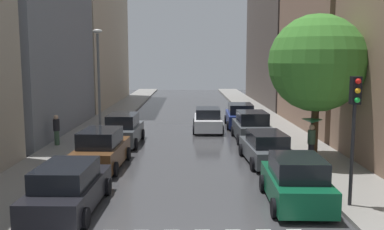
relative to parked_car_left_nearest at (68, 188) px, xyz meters
name	(u,v)px	position (x,y,z in m)	size (l,w,h in m)	color
ground_plane	(188,123)	(3.93, 19.26, -0.78)	(28.00, 72.00, 0.04)	#3B3B3E
sidewalk_left	(105,122)	(-2.57, 19.26, -0.69)	(3.00, 72.00, 0.15)	gray
sidewalk_right	(269,122)	(10.43, 19.26, -0.69)	(3.00, 72.00, 0.15)	gray
building_left_mid	(25,59)	(-7.07, 15.20, 4.26)	(6.00, 14.35, 10.04)	slate
building_right_far	(286,25)	(14.93, 33.97, 7.99)	(6.00, 19.63, 17.50)	#564C47
parked_car_left_nearest	(68,188)	(0.00, 0.00, 0.00)	(2.17, 4.67, 1.62)	black
parked_car_left_second	(102,150)	(-0.03, 5.52, 0.08)	(2.20, 4.53, 1.82)	brown
parked_car_left_third	(124,130)	(0.16, 10.91, 0.08)	(2.10, 4.56, 1.82)	#474C51
parked_car_right_nearest	(296,182)	(7.69, 0.55, 0.04)	(2.20, 4.10, 1.71)	#0C4C2D
parked_car_right_second	(266,148)	(7.73, 6.38, -0.04)	(2.21, 4.58, 1.53)	#474C51
parked_car_right_third	(252,127)	(7.90, 12.01, 0.08)	(2.19, 4.34, 1.82)	#474C51
parked_car_right_fourth	(240,116)	(7.85, 17.36, 0.05)	(2.28, 4.85, 1.73)	navy
car_midroad	(208,120)	(5.35, 15.56, 0.00)	(2.17, 4.64, 1.63)	silver
pedestrian_foreground	(57,129)	(-3.51, 10.03, 0.30)	(0.36, 0.36, 1.73)	#38513D
pedestrian_near_tree	(312,131)	(9.85, 6.10, 0.83)	(0.95, 0.95, 2.03)	black
street_tree_right	(317,63)	(10.10, 6.50, 4.04)	(4.63, 4.63, 6.98)	#513823
traffic_light_right_corner	(355,112)	(9.38, 0.01, 2.53)	(0.30, 0.42, 4.30)	black
lamp_post_left	(99,75)	(-1.62, 12.83, 3.26)	(0.60, 0.28, 6.69)	#595B60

